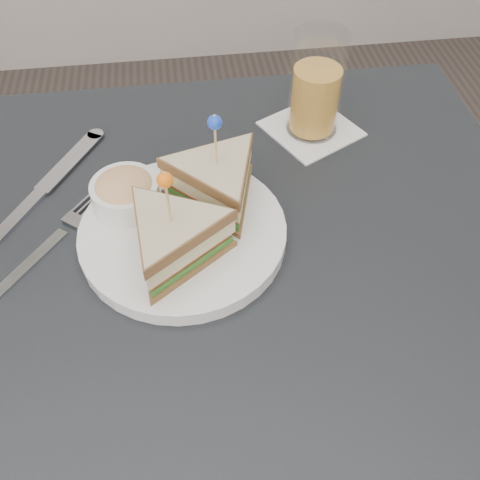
% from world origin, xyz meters
% --- Properties ---
extents(ground_plane, '(3.50, 3.50, 0.00)m').
position_xyz_m(ground_plane, '(0.00, 0.00, 0.00)').
color(ground_plane, '#3F3833').
extents(table, '(0.80, 0.80, 0.75)m').
position_xyz_m(table, '(0.00, 0.00, 0.67)').
color(table, black).
rests_on(table, ground).
extents(plate_meal, '(0.28, 0.28, 0.15)m').
position_xyz_m(plate_meal, '(-0.05, 0.07, 0.79)').
color(plate_meal, white).
rests_on(plate_meal, table).
extents(cutlery_fork, '(0.14, 0.17, 0.01)m').
position_xyz_m(cutlery_fork, '(-0.21, 0.08, 0.75)').
color(cutlery_fork, silver).
rests_on(cutlery_fork, table).
extents(cutlery_knife, '(0.14, 0.21, 0.01)m').
position_xyz_m(cutlery_knife, '(-0.23, 0.18, 0.75)').
color(cutlery_knife, silver).
rests_on(cutlery_knife, table).
extents(drink_set, '(0.16, 0.16, 0.15)m').
position_xyz_m(drink_set, '(0.15, 0.25, 0.82)').
color(drink_set, white).
rests_on(drink_set, table).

